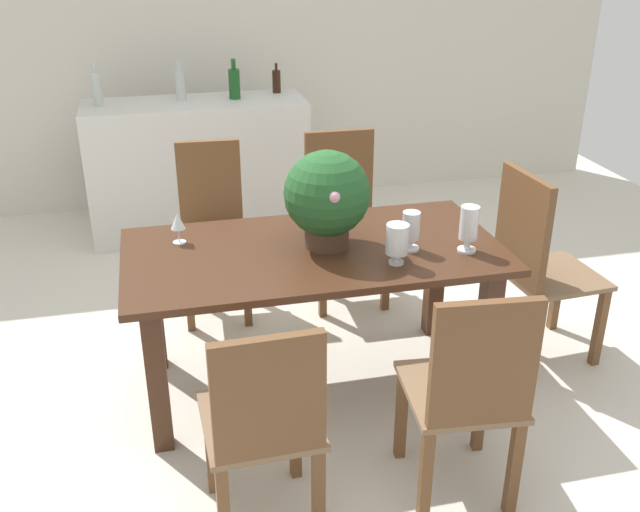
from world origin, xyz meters
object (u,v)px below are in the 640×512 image
Objects in this scene: crystal_vase_left at (469,225)px; wine_glass at (178,222)px; chair_near_right at (470,390)px; flower_centerpiece at (327,197)px; wine_bottle_tall at (276,81)px; crystal_vase_right at (411,228)px; chair_near_left at (264,423)px; wine_bottle_dark at (180,84)px; chair_foot_end at (536,259)px; kitchen_counter at (199,168)px; dining_table at (314,272)px; wine_bottle_amber at (97,88)px; chair_far_left at (212,221)px; wine_bottle_clear at (234,83)px; crystal_vase_center_near at (397,240)px; chair_far_right at (343,208)px.

wine_glass is (-1.30, 0.41, -0.02)m from crystal_vase_left.
chair_near_right is 1.12m from flower_centerpiece.
crystal_vase_left is at bearing -79.97° from wine_bottle_tall.
crystal_vase_right is (-0.25, 0.08, -0.02)m from crystal_vase_left.
wine_bottle_dark is (-0.07, 3.18, 0.58)m from chair_near_left.
chair_foot_end is at bearing 8.59° from crystal_vase_right.
flower_centerpiece reaches higher than chair_near_right.
wine_glass is at bearing -43.86° from chair_near_right.
chair_near_left is at bearing -90.33° from kitchen_counter.
crystal_vase_right is at bearing -70.25° from kitchen_counter.
wine_bottle_tall is (0.63, 0.16, 0.58)m from kitchen_counter.
flower_centerpiece is at bearing -94.44° from wine_bottle_tall.
dining_table is 1.03m from chair_near_left.
chair_near_left is at bearing -78.52° from wine_bottle_amber.
flower_centerpiece is 2.46× the size of crystal_vase_right.
kitchen_counter is at bearing 92.40° from chair_far_left.
wine_bottle_tall is at bearing 6.07° from wine_bottle_amber.
flower_centerpiece reaches higher than wine_bottle_tall.
chair_far_left is 3.37× the size of wine_bottle_amber.
wine_bottle_amber is at bearing -179.56° from wine_bottle_clear.
wine_bottle_clear reaches higher than chair_far_left.
crystal_vase_center_near is at bearing -88.23° from wine_bottle_tall.
wine_bottle_dark is (-0.08, 0.07, 0.61)m from kitchen_counter.
chair_near_right is 4.52× the size of wine_bottle_tall.
dining_table is 1.13× the size of kitchen_counter.
kitchen_counter is at bearing -70.67° from chair_near_right.
chair_far_right is at bearing 67.29° from dining_table.
flower_centerpiece is at bearing 85.27° from chair_foot_end.
chair_near_left is (-0.80, -1.91, -0.04)m from chair_far_right.
kitchen_counter reaches higher than crystal_vase_center_near.
wine_bottle_clear reaches higher than dining_table.
crystal_vase_left reaches higher than crystal_vase_right.
crystal_vase_left is at bearing -65.54° from kitchen_counter.
dining_table is 1.18m from chair_foot_end.
wine_bottle_clear is (0.95, 0.01, -0.01)m from wine_bottle_amber.
wine_bottle_tall is (-0.14, 3.27, 0.54)m from chair_near_right.
chair_near_left is at bearing -88.82° from wine_bottle_dark.
kitchen_counter is at bearing -39.60° from wine_bottle_dark.
chair_near_right is 5.22× the size of crystal_vase_right.
chair_near_right is 3.27× the size of wine_bottle_amber.
flower_centerpiece is at bearing -16.07° from wine_glass.
wine_bottle_tall is at bearing 91.77° from crystal_vase_center_near.
chair_far_left reaches higher than crystal_vase_left.
wine_bottle_tall reaches higher than crystal_vase_left.
chair_foot_end is 5.53× the size of crystal_vase_right.
kitchen_counter is at bearing 106.34° from crystal_vase_center_near.
chair_near_left is 3.11m from kitchen_counter.
chair_far_right is at bearing -56.90° from kitchen_counter.
chair_far_left is at bearing -62.52° from wine_bottle_amber.
wine_glass is (-1.79, 0.22, 0.29)m from chair_foot_end.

